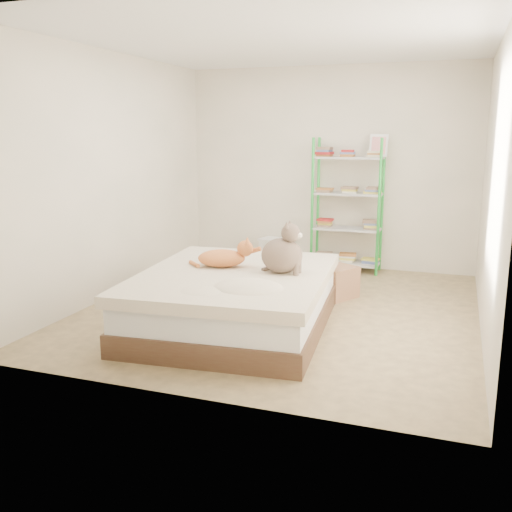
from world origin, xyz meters
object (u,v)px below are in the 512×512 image
at_px(cardboard_box, 331,281).
at_px(white_bin, 273,252).
at_px(grey_cat, 282,248).
at_px(shelf_unit, 348,206).
at_px(orange_cat, 221,256).
at_px(bed, 235,300).

height_order(cardboard_box, white_bin, cardboard_box).
bearing_deg(grey_cat, white_bin, 18.93).
height_order(grey_cat, shelf_unit, shelf_unit).
distance_m(orange_cat, shelf_unit, 2.52).
bearing_deg(shelf_unit, orange_cat, -107.04).
bearing_deg(grey_cat, orange_cat, 86.35).
bearing_deg(orange_cat, shelf_unit, 53.27).
xyz_separation_m(bed, cardboard_box, (0.62, 1.31, -0.09)).
bearing_deg(cardboard_box, grey_cat, -69.50).
bearing_deg(bed, shelf_unit, 73.05).
height_order(grey_cat, white_bin, grey_cat).
bearing_deg(bed, grey_cat, 11.28).
bearing_deg(orange_cat, cardboard_box, 35.41).
bearing_deg(white_bin, grey_cat, -70.46).
relative_size(orange_cat, cardboard_box, 0.80).
xyz_separation_m(bed, orange_cat, (-0.19, 0.15, 0.37)).
xyz_separation_m(bed, grey_cat, (0.41, 0.12, 0.49)).
relative_size(bed, white_bin, 5.84).
height_order(bed, grey_cat, grey_cat).
distance_m(grey_cat, white_bin, 2.62).
xyz_separation_m(orange_cat, shelf_unit, (0.74, 2.40, 0.21)).
relative_size(bed, grey_cat, 4.78).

